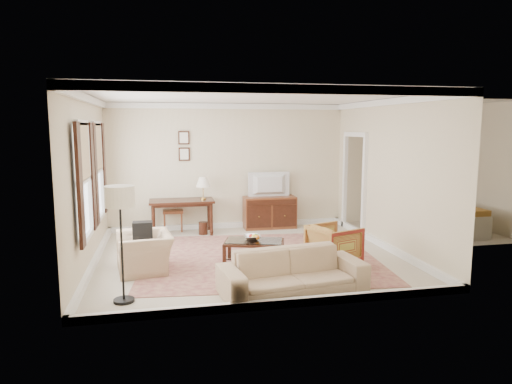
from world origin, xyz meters
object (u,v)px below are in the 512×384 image
object	(u,v)px
coffee_table	(254,246)
tv	(270,177)
sofa	(293,265)
club_armchair	(145,246)
sideboard	(270,212)
writing_desk	(182,205)
striped_armchair	(334,243)

from	to	relation	value
coffee_table	tv	bearing A→B (deg)	71.08
sofa	club_armchair	bearing A→B (deg)	137.90
sideboard	club_armchair	xyz separation A→B (m)	(-2.77, -2.72, 0.05)
writing_desk	coffee_table	size ratio (longest dim) A/B	1.23
coffee_table	striped_armchair	distance (m)	1.38
striped_armchair	sofa	bearing A→B (deg)	117.61
writing_desk	tv	size ratio (longest dim) A/B	1.50
writing_desk	tv	world-z (taller)	tv
sideboard	tv	world-z (taller)	tv
writing_desk	club_armchair	size ratio (longest dim) A/B	1.44
writing_desk	sideboard	size ratio (longest dim) A/B	1.15
coffee_table	striped_armchair	bearing A→B (deg)	-11.50
sideboard	club_armchair	size ratio (longest dim) A/B	1.25
coffee_table	sofa	size ratio (longest dim) A/B	0.55
sofa	writing_desk	bearing A→B (deg)	101.65
sideboard	sofa	bearing A→B (deg)	-99.01
writing_desk	tv	xyz separation A→B (m)	(2.04, 0.17, 0.56)
club_armchair	sideboard	bearing A→B (deg)	126.70
writing_desk	club_armchair	world-z (taller)	club_armchair
striped_armchair	sofa	distance (m)	1.59
writing_desk	sofa	world-z (taller)	sofa
sideboard	sofa	distance (m)	4.23
coffee_table	striped_armchair	world-z (taller)	striped_armchair
writing_desk	coffee_table	xyz separation A→B (m)	(1.11, -2.55, -0.33)
tv	coffee_table	bearing A→B (deg)	71.08
sideboard	club_armchair	distance (m)	3.88
coffee_table	club_armchair	xyz separation A→B (m)	(-1.84, 0.02, 0.10)
writing_desk	sideboard	distance (m)	2.07
tv	sideboard	bearing A→B (deg)	-90.00
tv	coffee_table	size ratio (longest dim) A/B	0.82
club_armchair	sofa	size ratio (longest dim) A/B	0.47
club_armchair	tv	bearing A→B (deg)	126.49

